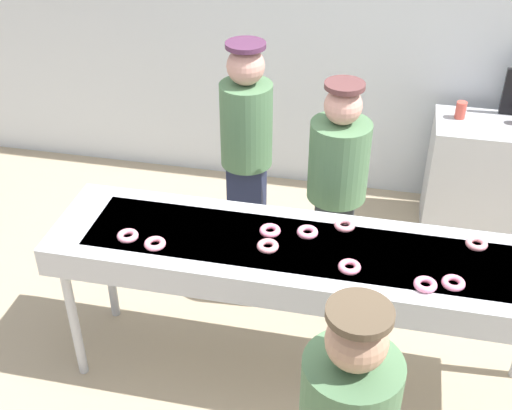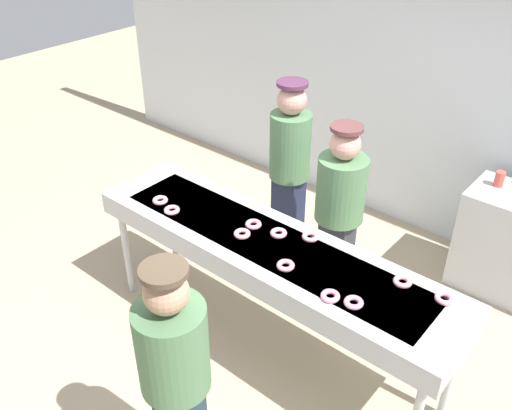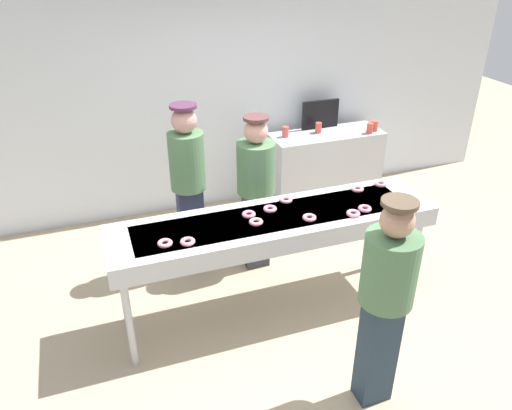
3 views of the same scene
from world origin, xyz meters
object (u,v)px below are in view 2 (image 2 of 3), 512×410
strawberry_donut_5 (286,265)px  strawberry_donut_1 (310,237)px  strawberry_donut_2 (445,298)px  worker_assistant (289,167)px  strawberry_donut_10 (160,200)px  paper_cup_1 (499,179)px  fryer_conveyor (269,252)px  strawberry_donut_9 (279,233)px  strawberry_donut_8 (172,210)px  strawberry_donut_7 (242,234)px  worker_baker (339,208)px  strawberry_donut_0 (403,282)px  strawberry_donut_4 (354,302)px  customer_waiting (176,375)px  strawberry_donut_3 (330,296)px  strawberry_donut_6 (253,224)px

strawberry_donut_5 → strawberry_donut_1: bearing=99.8°
strawberry_donut_2 → worker_assistant: size_ratio=0.07×
strawberry_donut_10 → paper_cup_1: paper_cup_1 is taller
fryer_conveyor → strawberry_donut_1: size_ratio=23.98×
strawberry_donut_9 → strawberry_donut_10: bearing=-165.9°
worker_assistant → strawberry_donut_8: bearing=72.9°
strawberry_donut_7 → worker_baker: bearing=70.5°
strawberry_donut_0 → strawberry_donut_8: size_ratio=1.00×
strawberry_donut_1 → strawberry_donut_4: (0.57, -0.37, 0.00)m
strawberry_donut_9 → strawberry_donut_10: (-0.94, -0.24, 0.00)m
fryer_conveyor → strawberry_donut_2: size_ratio=23.98×
strawberry_donut_0 → strawberry_donut_2: bearing=4.8°
customer_waiting → strawberry_donut_3: bearing=85.3°
strawberry_donut_0 → strawberry_donut_7: size_ratio=1.00×
fryer_conveyor → strawberry_donut_8: size_ratio=23.98×
fryer_conveyor → strawberry_donut_5: size_ratio=23.98×
strawberry_donut_3 → strawberry_donut_4: bearing=17.0°
strawberry_donut_1 → strawberry_donut_4: size_ratio=1.00×
fryer_conveyor → strawberry_donut_7: 0.22m
strawberry_donut_9 → strawberry_donut_0: bearing=5.5°
strawberry_donut_5 → worker_assistant: size_ratio=0.07×
strawberry_donut_6 → strawberry_donut_8: bearing=-157.1°
strawberry_donut_5 → strawberry_donut_7: same height
worker_assistant → customer_waiting: bearing=108.2°
strawberry_donut_0 → worker_baker: worker_baker is taller
worker_baker → customer_waiting: 1.91m
fryer_conveyor → strawberry_donut_5: (0.25, -0.14, 0.10)m
strawberry_donut_3 → strawberry_donut_8: size_ratio=1.00×
strawberry_donut_1 → worker_baker: worker_baker is taller
strawberry_donut_5 → strawberry_donut_10: same height
strawberry_donut_0 → strawberry_donut_4: (-0.13, -0.35, 0.00)m
strawberry_donut_9 → worker_baker: (0.09, 0.62, -0.06)m
strawberry_donut_6 → strawberry_donut_8: (-0.57, -0.24, 0.00)m
strawberry_donut_1 → worker_assistant: 1.01m
strawberry_donut_0 → strawberry_donut_8: 1.70m
strawberry_donut_6 → strawberry_donut_0: bearing=6.0°
strawberry_donut_6 → strawberry_donut_1: bearing=19.2°
strawberry_donut_7 → customer_waiting: (0.52, -1.11, -0.04)m
fryer_conveyor → paper_cup_1: size_ratio=21.68×
strawberry_donut_1 → strawberry_donut_2: size_ratio=1.00×
strawberry_donut_9 → customer_waiting: 1.31m
strawberry_donut_0 → strawberry_donut_10: same height
strawberry_donut_3 → strawberry_donut_8: same height
strawberry_donut_6 → strawberry_donut_9: 0.21m
strawberry_donut_9 → strawberry_donut_10: same height
strawberry_donut_4 → strawberry_donut_5: 0.51m
customer_waiting → paper_cup_1: (0.54, 3.04, 0.01)m
strawberry_donut_2 → customer_waiting: bearing=-120.6°
strawberry_donut_0 → strawberry_donut_2: 0.26m
worker_assistant → strawberry_donut_1: bearing=131.1°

